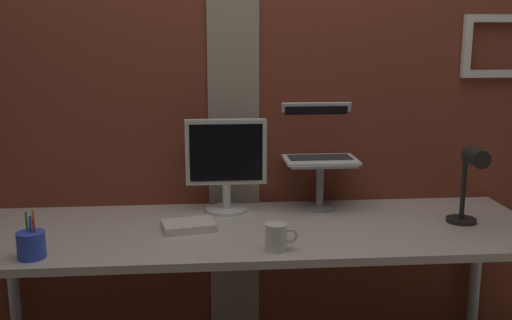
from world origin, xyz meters
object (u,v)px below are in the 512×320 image
laptop (317,142)px  pen_cup (31,245)px  coffee_mug (277,237)px  desk_lamp (470,178)px  monitor (226,159)px

laptop → pen_cup: (-1.08, -0.58, -0.23)m
pen_cup → coffee_mug: size_ratio=1.42×
desk_lamp → coffee_mug: 0.82m
monitor → coffee_mug: (0.16, -0.50, -0.18)m
monitor → desk_lamp: 0.98m
pen_cup → monitor: bearing=36.2°
laptop → desk_lamp: size_ratio=0.96×
desk_lamp → pen_cup: 1.64m
laptop → desk_lamp: 0.66m
laptop → coffee_mug: bearing=-113.1°
pen_cup → coffee_mug: pen_cup is taller
pen_cup → desk_lamp: bearing=7.2°
monitor → laptop: 0.41m
desk_lamp → coffee_mug: bearing=-165.3°
monitor → pen_cup: monitor is taller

